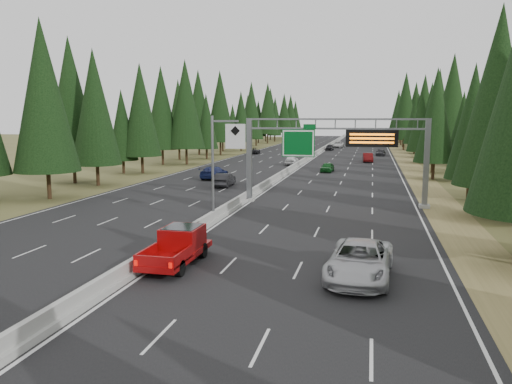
% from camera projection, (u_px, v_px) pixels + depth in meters
% --- Properties ---
extents(road, '(32.00, 260.00, 0.08)m').
position_uv_depth(road, '(306.00, 161.00, 90.82)').
color(road, black).
rests_on(road, ground).
extents(shoulder_right, '(3.60, 260.00, 0.06)m').
position_uv_depth(shoulder_right, '(408.00, 163.00, 86.84)').
color(shoulder_right, olive).
rests_on(shoulder_right, ground).
extents(shoulder_left, '(3.60, 260.00, 0.06)m').
position_uv_depth(shoulder_left, '(213.00, 160.00, 94.80)').
color(shoulder_left, brown).
rests_on(shoulder_left, ground).
extents(median_barrier, '(0.70, 260.00, 0.85)m').
position_uv_depth(median_barrier, '(307.00, 159.00, 90.76)').
color(median_barrier, '#9A9994').
rests_on(median_barrier, road).
extents(sign_gantry, '(16.75, 0.98, 7.80)m').
position_uv_depth(sign_gantry, '(342.00, 148.00, 44.58)').
color(sign_gantry, slate).
rests_on(sign_gantry, road).
extents(hov_sign_pole, '(2.80, 0.50, 8.00)m').
position_uv_depth(hov_sign_pole, '(220.00, 161.00, 36.98)').
color(hov_sign_pole, slate).
rests_on(hov_sign_pole, road).
extents(tree_row_right, '(12.09, 245.28, 18.91)m').
position_uv_depth(tree_row_right, '(439.00, 110.00, 82.68)').
color(tree_row_right, black).
rests_on(tree_row_right, ground).
extents(tree_row_left, '(12.17, 244.84, 18.86)m').
position_uv_depth(tree_row_left, '(186.00, 110.00, 91.13)').
color(tree_row_left, black).
rests_on(tree_row_left, ground).
extents(silver_minivan, '(3.43, 6.66, 1.80)m').
position_uv_depth(silver_minivan, '(360.00, 261.00, 24.44)').
color(silver_minivan, '#BABBBF').
rests_on(silver_minivan, road).
extents(red_pickup, '(2.11, 5.90, 1.92)m').
position_uv_depth(red_pickup, '(180.00, 243.00, 27.13)').
color(red_pickup, black).
rests_on(red_pickup, road).
extents(car_ahead_green, '(1.93, 4.18, 1.39)m').
position_uv_depth(car_ahead_green, '(327.00, 167.00, 72.81)').
color(car_ahead_green, '#12501B').
rests_on(car_ahead_green, road).
extents(car_ahead_dkred, '(1.99, 4.94, 1.60)m').
position_uv_depth(car_ahead_dkred, '(368.00, 158.00, 89.15)').
color(car_ahead_dkred, '#540C0C').
rests_on(car_ahead_dkred, road).
extents(car_ahead_dkgrey, '(2.21, 4.59, 1.29)m').
position_uv_depth(car_ahead_dkgrey, '(381.00, 153.00, 103.96)').
color(car_ahead_dkgrey, black).
rests_on(car_ahead_dkgrey, road).
extents(car_ahead_white, '(2.92, 5.84, 1.59)m').
position_uv_depth(car_ahead_white, '(338.00, 145.00, 132.52)').
color(car_ahead_white, silver).
rests_on(car_ahead_white, road).
extents(car_ahead_far, '(1.91, 4.36, 1.46)m').
position_uv_depth(car_ahead_far, '(330.00, 147.00, 121.36)').
color(car_ahead_far, black).
rests_on(car_ahead_far, road).
extents(car_onc_near, '(1.85, 4.78, 1.55)m').
position_uv_depth(car_onc_near, '(224.00, 180.00, 57.35)').
color(car_onc_near, black).
rests_on(car_onc_near, road).
extents(car_onc_blue, '(2.72, 5.75, 1.62)m').
position_uv_depth(car_onc_blue, '(214.00, 172.00, 64.64)').
color(car_onc_blue, navy).
rests_on(car_onc_blue, road).
extents(car_onc_white, '(1.94, 4.63, 1.56)m').
position_uv_depth(car_onc_white, '(292.00, 160.00, 83.82)').
color(car_onc_white, white).
rests_on(car_onc_white, road).
extents(car_onc_far, '(2.38, 4.77, 1.30)m').
position_uv_depth(car_onc_far, '(254.00, 151.00, 109.44)').
color(car_onc_far, black).
rests_on(car_onc_far, road).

